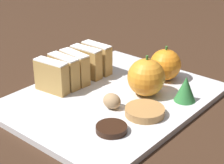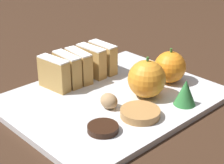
{
  "view_description": "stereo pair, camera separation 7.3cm",
  "coord_description": "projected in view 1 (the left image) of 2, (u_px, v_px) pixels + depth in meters",
  "views": [
    {
      "loc": [
        0.42,
        -0.5,
        0.35
      ],
      "look_at": [
        0.0,
        0.0,
        0.04
      ],
      "focal_mm": 60.0,
      "sensor_mm": 36.0,
      "label": 1
    },
    {
      "loc": [
        0.48,
        -0.45,
        0.35
      ],
      "look_at": [
        0.0,
        0.0,
        0.04
      ],
      "focal_mm": 60.0,
      "sensor_mm": 36.0,
      "label": 2
    }
  ],
  "objects": [
    {
      "name": "ground_plane",
      "position": [
        112.0,
        101.0,
        0.74
      ],
      "size": [
        6.0,
        6.0,
        0.0
      ],
      "primitive_type": "plane",
      "color": "#382316"
    },
    {
      "name": "serving_platter",
      "position": [
        112.0,
        98.0,
        0.74
      ],
      "size": [
        0.32,
        0.4,
        0.01
      ],
      "color": "silver",
      "rests_on": "ground_plane"
    },
    {
      "name": "stollen_slice_front",
      "position": [
        51.0,
        76.0,
        0.74
      ],
      "size": [
        0.07,
        0.03,
        0.07
      ],
      "color": "tan",
      "rests_on": "serving_platter"
    },
    {
      "name": "stollen_slice_second",
      "position": [
        64.0,
        71.0,
        0.77
      ],
      "size": [
        0.07,
        0.03,
        0.07
      ],
      "color": "tan",
      "rests_on": "serving_platter"
    },
    {
      "name": "stollen_slice_third",
      "position": [
        76.0,
        67.0,
        0.79
      ],
      "size": [
        0.07,
        0.03,
        0.07
      ],
      "color": "tan",
      "rests_on": "serving_platter"
    },
    {
      "name": "stollen_slice_fourth",
      "position": [
        86.0,
        62.0,
        0.81
      ],
      "size": [
        0.07,
        0.03,
        0.07
      ],
      "color": "tan",
      "rests_on": "serving_platter"
    },
    {
      "name": "stollen_slice_fifth",
      "position": [
        97.0,
        58.0,
        0.83
      ],
      "size": [
        0.07,
        0.02,
        0.07
      ],
      "color": "tan",
      "rests_on": "serving_platter"
    },
    {
      "name": "orange_near",
      "position": [
        146.0,
        77.0,
        0.73
      ],
      "size": [
        0.07,
        0.07,
        0.08
      ],
      "color": "orange",
      "rests_on": "serving_platter"
    },
    {
      "name": "orange_far",
      "position": [
        165.0,
        65.0,
        0.8
      ],
      "size": [
        0.07,
        0.07,
        0.08
      ],
      "color": "orange",
      "rests_on": "serving_platter"
    },
    {
      "name": "walnut",
      "position": [
        112.0,
        101.0,
        0.69
      ],
      "size": [
        0.04,
        0.03,
        0.03
      ],
      "color": "tan",
      "rests_on": "serving_platter"
    },
    {
      "name": "chocolate_cookie",
      "position": [
        112.0,
        129.0,
        0.62
      ],
      "size": [
        0.05,
        0.05,
        0.01
      ],
      "color": "black",
      "rests_on": "serving_platter"
    },
    {
      "name": "gingerbread_cookie",
      "position": [
        145.0,
        111.0,
        0.67
      ],
      "size": [
        0.07,
        0.07,
        0.01
      ],
      "color": "#B27F47",
      "rests_on": "serving_platter"
    },
    {
      "name": "evergreen_sprig",
      "position": [
        186.0,
        89.0,
        0.71
      ],
      "size": [
        0.04,
        0.04,
        0.05
      ],
      "color": "#2D7538",
      "rests_on": "serving_platter"
    }
  ]
}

